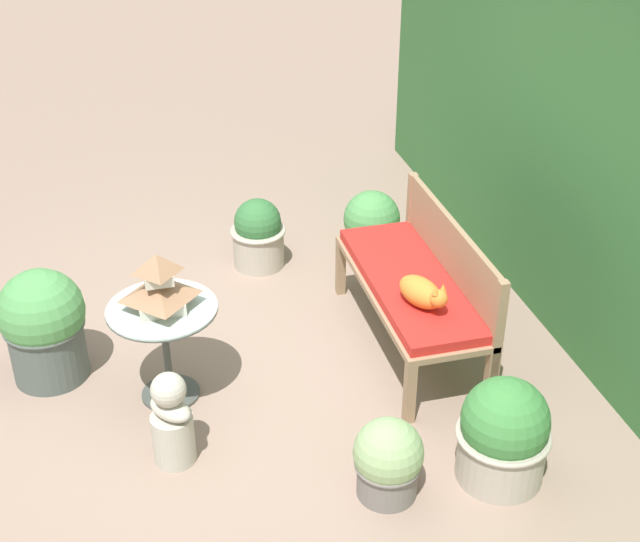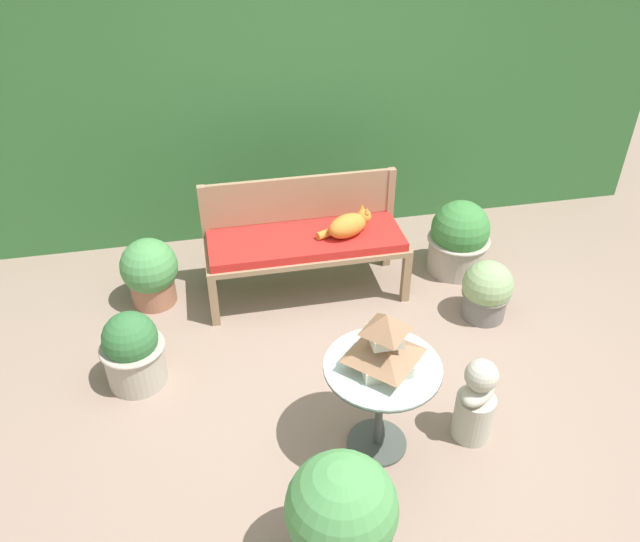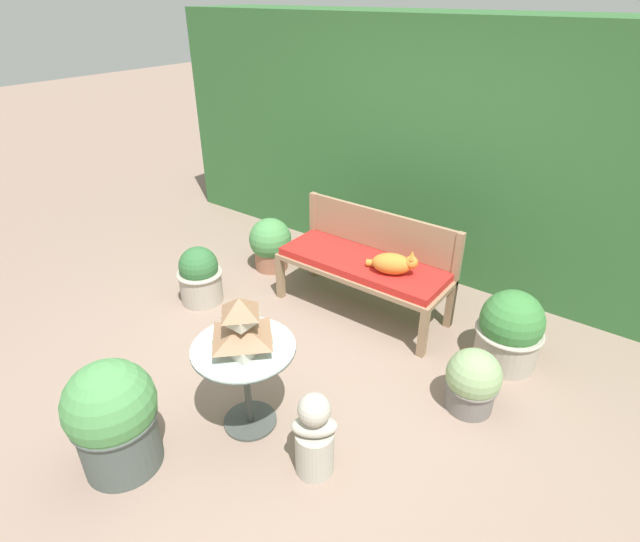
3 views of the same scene
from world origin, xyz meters
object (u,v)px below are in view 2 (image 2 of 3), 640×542
garden_bench (306,244)px  potted_plant_hedge_corner (459,239)px  potted_plant_table_far (486,291)px  pagoda_birdhouse (384,345)px  potted_plant_bench_left (341,521)px  cat (348,225)px  potted_plant_bench_right (150,272)px  garden_bust (476,402)px  potted_plant_table_near (133,351)px  patio_table (381,384)px

garden_bench → potted_plant_hedge_corner: (1.27, 0.07, -0.15)m
potted_plant_hedge_corner → potted_plant_table_far: size_ratio=1.33×
pagoda_birdhouse → potted_plant_bench_left: size_ratio=0.48×
cat → potted_plant_bench_right: 1.53m
garden_bust → potted_plant_table_near: size_ratio=1.08×
garden_bench → potted_plant_hedge_corner: size_ratio=2.46×
pagoda_birdhouse → cat: bearing=83.1°
pagoda_birdhouse → garden_bust: size_ratio=0.60×
pagoda_birdhouse → garden_bust: 0.77m
garden_bust → potted_plant_table_far: bearing=25.8°
garden_bench → potted_plant_hedge_corner: potted_plant_hedge_corner is taller
potted_plant_hedge_corner → potted_plant_table_near: size_ratio=1.14×
potted_plant_bench_right → potted_plant_bench_left: bearing=-68.9°
garden_bench → potted_plant_table_far: (1.24, -0.55, -0.22)m
potted_plant_bench_left → potted_plant_table_near: (-1.01, 1.52, -0.11)m
potted_plant_hedge_corner → potted_plant_table_near: (-2.53, -0.80, -0.03)m
cat → potted_plant_bench_left: potted_plant_bench_left is taller
garden_bench → cat: cat is taller
cat → potted_plant_table_near: (-1.58, -0.69, -0.34)m
pagoda_birdhouse → potted_plant_bench_right: 2.18m
patio_table → pagoda_birdhouse: bearing=0.0°
garden_bust → potted_plant_table_near: bearing=119.2°
potted_plant_table_far → potted_plant_bench_right: bearing=164.4°
pagoda_birdhouse → patio_table: bearing=0.0°
patio_table → potted_plant_bench_left: potted_plant_bench_left is taller
pagoda_birdhouse → potted_plant_hedge_corner: 2.05m
potted_plant_table_near → potted_plant_table_far: bearing=4.1°
potted_plant_table_far → potted_plant_table_near: 2.51m
garden_bench → garden_bust: bearing=-66.3°
potted_plant_bench_right → potted_plant_table_far: (2.40, -0.67, -0.05)m
potted_plant_bench_left → cat: bearing=75.5°
pagoda_birdhouse → potted_plant_table_near: (-1.39, 0.83, -0.52)m
garden_bench → potted_plant_bench_right: bearing=174.2°
cat → pagoda_birdhouse: pagoda_birdhouse is taller
cat → potted_plant_bench_left: (-0.57, -2.20, -0.23)m
garden_bust → potted_plant_hedge_corner: size_ratio=0.94×
pagoda_birdhouse → potted_plant_bench_left: (-0.39, -0.69, -0.41)m
garden_bust → potted_plant_bench_left: bearing=177.3°
garden_bench → potted_plant_table_near: 1.47m
cat → garden_bench: bearing=149.0°
patio_table → potted_plant_table_near: bearing=149.4°
patio_table → potted_plant_hedge_corner: patio_table is taller
cat → patio_table: (-0.18, -1.51, -0.11)m
potted_plant_bench_left → potted_plant_table_near: potted_plant_bench_left is taller
pagoda_birdhouse → potted_plant_table_far: 1.59m
pagoda_birdhouse → potted_plant_hedge_corner: size_ratio=0.57×
garden_bust → potted_plant_table_near: 2.15m
potted_plant_bench_right → potted_plant_hedge_corner: potted_plant_hedge_corner is taller
garden_bust → potted_plant_table_far: garden_bust is taller
cat → potted_plant_hedge_corner: size_ratio=0.71×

